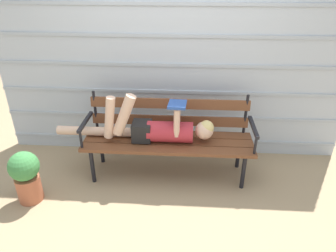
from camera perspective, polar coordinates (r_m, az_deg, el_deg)
The scene contains 5 objects.
ground_plane at distance 3.54m, azimuth -0.09°, elevation -9.51°, with size 12.00×12.00×0.00m, color tan.
house_siding at distance 3.58m, azimuth 0.57°, elevation 11.25°, with size 4.04×0.08×2.25m.
park_bench at distance 3.40m, azimuth 0.08°, elevation -1.41°, with size 1.82×0.51×0.89m.
reclining_person at distance 3.30m, azimuth -2.39°, elevation -0.36°, with size 1.71×0.26×0.56m.
potted_plant at distance 3.39m, azimuth -24.53°, elevation -8.13°, with size 0.29×0.29×0.55m.
Camera 1 is at (0.19, -2.80, 2.16)m, focal length 33.35 mm.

